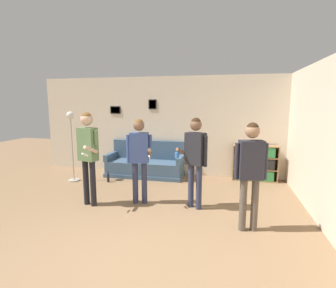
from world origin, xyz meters
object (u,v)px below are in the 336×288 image
at_px(person_player_foreground_center, 139,152).
at_px(floor_lamp, 72,135).
at_px(person_player_foreground_left, 88,148).
at_px(couch, 146,165).
at_px(person_spectator_near_bookshelf, 251,165).
at_px(bottle_on_floor, 108,178).
at_px(person_watcher_holding_cup, 195,153).
at_px(bookshelf, 255,163).

bearing_deg(person_player_foreground_center, floor_lamp, 153.86).
relative_size(person_player_foreground_left, person_player_foreground_center, 1.08).
relative_size(couch, person_spectator_near_bookshelf, 1.24).
bearing_deg(floor_lamp, bottle_on_floor, 5.59).
bearing_deg(person_watcher_holding_cup, couch, 129.36).
bearing_deg(bookshelf, person_player_foreground_center, -138.00).
relative_size(couch, person_watcher_holding_cup, 1.22).
height_order(person_spectator_near_bookshelf, bottle_on_floor, person_spectator_near_bookshelf).
bearing_deg(person_player_foreground_center, bookshelf, 42.00).
relative_size(floor_lamp, bottle_on_floor, 6.30).
relative_size(person_player_foreground_left, person_spectator_near_bookshelf, 1.07).
relative_size(person_player_foreground_left, person_watcher_holding_cup, 1.05).
xyz_separation_m(bookshelf, floor_lamp, (-4.52, -1.08, 0.73)).
bearing_deg(bottle_on_floor, person_player_foreground_left, -77.67).
bearing_deg(couch, person_player_foreground_left, -100.52).
bearing_deg(person_spectator_near_bookshelf, person_player_foreground_left, 172.48).
distance_m(floor_lamp, bottle_on_floor, 1.42).
height_order(bookshelf, person_player_foreground_center, person_player_foreground_center).
xyz_separation_m(bookshelf, person_spectator_near_bookshelf, (-0.35, -2.84, 0.59)).
relative_size(couch, bottle_on_floor, 7.46).
relative_size(person_player_foreground_center, person_watcher_holding_cup, 0.98).
height_order(person_watcher_holding_cup, person_spectator_near_bookshelf, person_watcher_holding_cup).
xyz_separation_m(person_player_foreground_left, person_spectator_near_bookshelf, (2.95, -0.39, -0.09)).
bearing_deg(person_spectator_near_bookshelf, couch, 133.67).
xyz_separation_m(couch, bottle_on_floor, (-0.74, -0.80, -0.19)).
bearing_deg(bookshelf, person_player_foreground_left, -143.39).
relative_size(floor_lamp, person_player_foreground_left, 0.98).
height_order(person_watcher_holding_cup, bottle_on_floor, person_watcher_holding_cup).
bearing_deg(bookshelf, bottle_on_floor, -164.67).
height_order(couch, bookshelf, couch).
bearing_deg(floor_lamp, person_player_foreground_center, -26.14).
xyz_separation_m(floor_lamp, person_player_foreground_left, (1.23, -1.37, -0.06)).
bearing_deg(person_player_foreground_left, floor_lamp, 131.94).
xyz_separation_m(floor_lamp, person_watcher_holding_cup, (3.24, -1.06, -0.13)).
distance_m(person_watcher_holding_cup, person_spectator_near_bookshelf, 1.16).
distance_m(floor_lamp, person_watcher_holding_cup, 3.41).
xyz_separation_m(person_watcher_holding_cup, bottle_on_floor, (-2.33, 1.15, -0.95)).
xyz_separation_m(bookshelf, person_watcher_holding_cup, (-1.28, -2.14, 0.61)).
distance_m(couch, person_player_foreground_left, 2.44).
height_order(floor_lamp, person_player_foreground_left, person_player_foreground_left).
relative_size(person_spectator_near_bookshelf, bottle_on_floor, 6.03).
relative_size(person_player_foreground_center, bottle_on_floor, 5.98).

